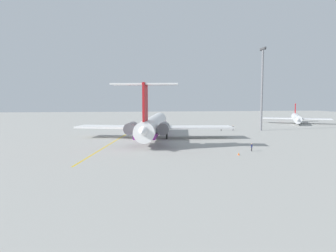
{
  "coord_description": "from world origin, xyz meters",
  "views": [
    {
      "loc": [
        89.14,
        3.68,
        10.96
      ],
      "look_at": [
        2.53,
        15.37,
        3.36
      ],
      "focal_mm": 33.96,
      "sensor_mm": 36.0,
      "label": 1
    }
  ],
  "objects": [
    {
      "name": "taxiway_centreline",
      "position": [
        2.53,
        1.78,
        0.0
      ],
      "size": [
        70.17,
        13.72,
        0.01
      ],
      "primitive_type": "cube",
      "rotation": [
        0.0,
        0.0,
        2.95
      ],
      "color": "gold",
      "rests_on": "ground"
    },
    {
      "name": "airliner_far_left",
      "position": [
        -39.71,
        77.35,
        2.52
      ],
      "size": [
        26.82,
        27.13,
        8.56
      ],
      "rotation": [
        0.0,
        0.0,
        -0.47
      ],
      "color": "silver",
      "rests_on": "ground"
    },
    {
      "name": "ground_crew_near_nose",
      "position": [
        -14.71,
        40.11,
        1.13
      ],
      "size": [
        0.29,
        0.39,
        1.79
      ],
      "rotation": [
        0.0,
        0.0,
        0.58
      ],
      "color": "black",
      "rests_on": "ground"
    },
    {
      "name": "ground",
      "position": [
        0.0,
        0.0,
        0.0
      ],
      "size": [
        351.79,
        351.79,
        0.0
      ],
      "primitive_type": "plane",
      "color": "#9E9E99"
    },
    {
      "name": "main_jetliner",
      "position": [
        3.89,
        11.12,
        3.9
      ],
      "size": [
        48.85,
        43.45,
        14.29
      ],
      "rotation": [
        0.0,
        0.0,
        2.96
      ],
      "color": "white",
      "rests_on": "ground"
    },
    {
      "name": "ground_crew_portside",
      "position": [
        -14.07,
        35.74,
        1.15
      ],
      "size": [
        0.29,
        0.44,
        1.81
      ],
      "rotation": [
        0.0,
        0.0,
        2.81
      ],
      "color": "black",
      "rests_on": "ground"
    },
    {
      "name": "safety_cone_nose",
      "position": [
        30.77,
        25.39,
        0.28
      ],
      "size": [
        0.4,
        0.4,
        0.55
      ],
      "primitive_type": "cone",
      "color": "#EA590F",
      "rests_on": "ground"
    },
    {
      "name": "ground_crew_near_tail",
      "position": [
        26.8,
        29.65,
        1.07
      ],
      "size": [
        0.42,
        0.27,
        1.7
      ],
      "rotation": [
        0.0,
        0.0,
        1.85
      ],
      "color": "black",
      "rests_on": "ground"
    },
    {
      "name": "light_mast",
      "position": [
        -14.06,
        49.85,
        15.21
      ],
      "size": [
        4.0,
        0.7,
        27.97
      ],
      "color": "slate",
      "rests_on": "ground"
    }
  ]
}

